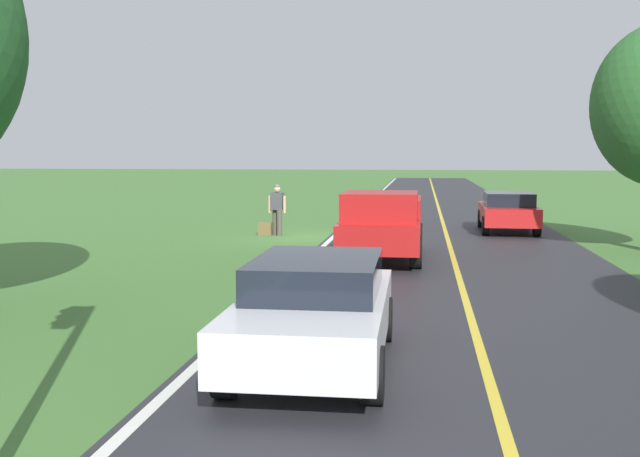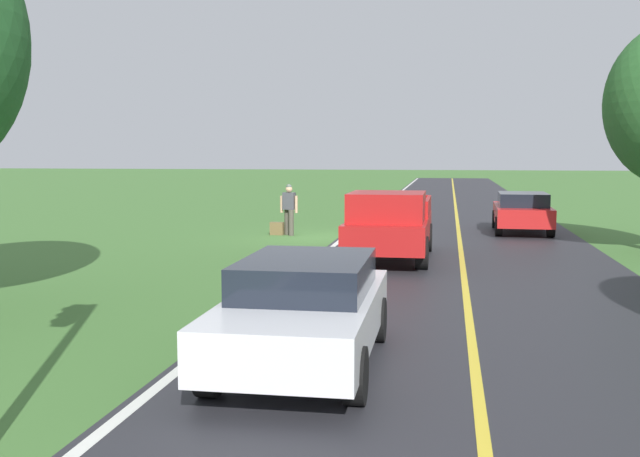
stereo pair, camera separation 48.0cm
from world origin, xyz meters
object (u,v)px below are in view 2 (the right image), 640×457
Objects in this scene: hitchhiker_walking at (289,206)px; sedan_ahead_same_lane at (305,308)px; suitcase_carried at (277,229)px; pickup_truck_passing at (390,223)px; sedan_near_oncoming at (522,211)px.

hitchhiker_walking is 15.52m from sedan_ahead_same_lane.
suitcase_carried is 0.09× the size of pickup_truck_passing.
sedan_ahead_same_lane is (-3.93, 15.07, 0.53)m from suitcase_carried.
pickup_truck_passing is at bearing 43.68° from suitcase_carried.
sedan_near_oncoming is at bearing -164.11° from hitchhiker_walking.
sedan_near_oncoming is at bearing -118.31° from pickup_truck_passing.
sedan_near_oncoming is (-7.92, -2.25, -0.23)m from hitchhiker_walking.
sedan_near_oncoming is at bearing 110.01° from suitcase_carried.
suitcase_carried is 0.10× the size of sedan_near_oncoming.
pickup_truck_passing is (-4.27, 5.26, 0.75)m from suitcase_carried.
sedan_ahead_same_lane is at bearing 75.73° from sedan_near_oncoming.
hitchhiker_walking reaches higher than sedan_ahead_same_lane.
pickup_truck_passing is 9.82m from sedan_ahead_same_lane.
sedan_ahead_same_lane reaches higher than suitcase_carried.
suitcase_carried is 6.82m from pickup_truck_passing.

